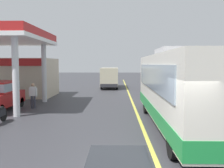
{
  "coord_description": "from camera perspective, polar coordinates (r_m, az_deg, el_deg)",
  "views": [
    {
      "loc": [
        -1.17,
        -6.38,
        2.9
      ],
      "look_at": [
        -1.5,
        10.0,
        1.6
      ],
      "focal_mm": 40.36,
      "sensor_mm": 36.0,
      "label": 1
    }
  ],
  "objects": [
    {
      "name": "minibus_opposing_lane",
      "position": [
        30.62,
        -0.53,
        1.86
      ],
      "size": [
        2.04,
        6.13,
        2.44
      ],
      "color": "#BFB799",
      "rests_on": "ground"
    },
    {
      "name": "car_trailing_behind_bus",
      "position": [
        27.15,
        8.82,
        0.5
      ],
      "size": [
        1.7,
        4.2,
        1.82
      ],
      "color": "#B2B2B7",
      "rests_on": "ground"
    },
    {
      "name": "gas_station_roadside",
      "position": [
        22.57,
        -23.14,
        3.48
      ],
      "size": [
        9.1,
        11.95,
        5.1
      ],
      "color": "#B21E1E",
      "rests_on": "ground"
    },
    {
      "name": "lane_divider_stripe",
      "position": [
        21.6,
        4.25,
        -3.18
      ],
      "size": [
        0.16,
        50.0,
        0.01
      ],
      "primitive_type": "cube",
      "color": "#D8CC4C",
      "rests_on": "ground"
    },
    {
      "name": "coach_bus_main",
      "position": [
        11.85,
        15.03,
        -1.33
      ],
      "size": [
        2.6,
        11.04,
        3.69
      ],
      "color": "silver",
      "rests_on": "ground"
    },
    {
      "name": "pedestrian_by_shop",
      "position": [
        17.28,
        -17.46,
        -2.21
      ],
      "size": [
        0.55,
        0.22,
        1.66
      ],
      "color": "#33333F",
      "rests_on": "ground"
    },
    {
      "name": "ground",
      "position": [
        26.56,
        3.67,
        -1.74
      ],
      "size": [
        120.0,
        120.0,
        0.0
      ],
      "primitive_type": "plane",
      "color": "#38383D"
    },
    {
      "name": "car_at_pump",
      "position": [
        17.2,
        -24.06,
        -2.15
      ],
      "size": [
        1.7,
        4.2,
        1.82
      ],
      "color": "maroon",
      "rests_on": "ground"
    }
  ]
}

